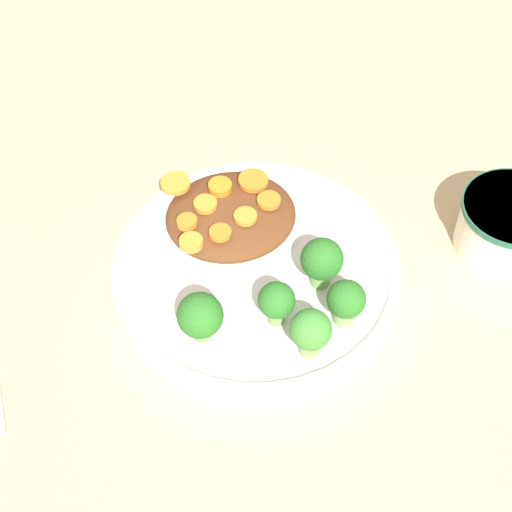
# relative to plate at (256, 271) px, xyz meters

# --- Properties ---
(ground_plane) EXTENTS (4.00, 4.00, 0.00)m
(ground_plane) POSITION_rel_plate_xyz_m (0.00, 0.00, -0.01)
(ground_plane) COLOR tan
(plate) EXTENTS (0.26, 0.26, 0.03)m
(plate) POSITION_rel_plate_xyz_m (0.00, 0.00, 0.00)
(plate) COLOR white
(plate) RESTS_ON ground_plane
(dip_bowl) EXTENTS (0.09, 0.09, 0.06)m
(dip_bowl) POSITION_rel_plate_xyz_m (-0.24, 0.03, 0.02)
(dip_bowl) COLOR white
(dip_bowl) RESTS_ON ground_plane
(stew_mound) EXTENTS (0.12, 0.11, 0.03)m
(stew_mound) POSITION_rel_plate_xyz_m (0.01, -0.05, 0.02)
(stew_mound) COLOR #5B3319
(stew_mound) RESTS_ON plate
(broccoli_floret_0) EXTENTS (0.03, 0.03, 0.05)m
(broccoli_floret_0) POSITION_rel_plate_xyz_m (-0.00, 0.06, 0.03)
(broccoli_floret_0) COLOR #759E51
(broccoli_floret_0) RESTS_ON plate
(broccoli_floret_1) EXTENTS (0.04, 0.04, 0.05)m
(broccoli_floret_1) POSITION_rel_plate_xyz_m (-0.05, 0.03, 0.04)
(broccoli_floret_1) COLOR #759E51
(broccoli_floret_1) RESTS_ON plate
(broccoli_floret_2) EXTENTS (0.03, 0.03, 0.05)m
(broccoli_floret_2) POSITION_rel_plate_xyz_m (-0.06, 0.08, 0.03)
(broccoli_floret_2) COLOR #7FA85B
(broccoli_floret_2) RESTS_ON plate
(broccoli_floret_3) EXTENTS (0.03, 0.03, 0.05)m
(broccoli_floret_3) POSITION_rel_plate_xyz_m (-0.02, 0.10, 0.04)
(broccoli_floret_3) COLOR #7FA85B
(broccoli_floret_3) RESTS_ON plate
(broccoli_floret_4) EXTENTS (0.04, 0.04, 0.05)m
(broccoli_floret_4) POSITION_rel_plate_xyz_m (0.07, 0.06, 0.04)
(broccoli_floret_4) COLOR #759E51
(broccoli_floret_4) RESTS_ON plate
(carrot_slice_0) EXTENTS (0.02, 0.02, 0.00)m
(carrot_slice_0) POSITION_rel_plate_xyz_m (0.03, -0.02, 0.04)
(carrot_slice_0) COLOR orange
(carrot_slice_0) RESTS_ON stew_mound
(carrot_slice_1) EXTENTS (0.02, 0.02, 0.01)m
(carrot_slice_1) POSITION_rel_plate_xyz_m (0.03, -0.06, 0.04)
(carrot_slice_1) COLOR orange
(carrot_slice_1) RESTS_ON stew_mound
(carrot_slice_2) EXTENTS (0.02, 0.02, 0.00)m
(carrot_slice_2) POSITION_rel_plate_xyz_m (0.00, -0.03, 0.04)
(carrot_slice_2) COLOR orange
(carrot_slice_2) RESTS_ON stew_mound
(carrot_slice_3) EXTENTS (0.02, 0.02, 0.01)m
(carrot_slice_3) POSITION_rel_plate_xyz_m (0.05, -0.04, 0.04)
(carrot_slice_3) COLOR orange
(carrot_slice_3) RESTS_ON stew_mound
(carrot_slice_4) EXTENTS (0.03, 0.03, 0.00)m
(carrot_slice_4) POSITION_rel_plate_xyz_m (0.05, -0.09, 0.04)
(carrot_slice_4) COLOR orange
(carrot_slice_4) RESTS_ON stew_mound
(carrot_slice_5) EXTENTS (0.03, 0.03, 0.01)m
(carrot_slice_5) POSITION_rel_plate_xyz_m (-0.02, -0.07, 0.04)
(carrot_slice_5) COLOR orange
(carrot_slice_5) RESTS_ON stew_mound
(carrot_slice_6) EXTENTS (0.02, 0.02, 0.00)m
(carrot_slice_6) POSITION_rel_plate_xyz_m (-0.03, -0.05, 0.04)
(carrot_slice_6) COLOR orange
(carrot_slice_6) RESTS_ON stew_mound
(carrot_slice_7) EXTENTS (0.02, 0.02, 0.01)m
(carrot_slice_7) POSITION_rel_plate_xyz_m (0.01, -0.07, 0.04)
(carrot_slice_7) COLOR orange
(carrot_slice_7) RESTS_ON stew_mound
(carrot_slice_8) EXTENTS (0.02, 0.02, 0.01)m
(carrot_slice_8) POSITION_rel_plate_xyz_m (0.05, -0.02, 0.04)
(carrot_slice_8) COLOR orange
(carrot_slice_8) RESTS_ON stew_mound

